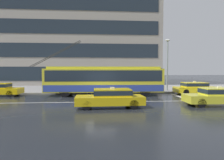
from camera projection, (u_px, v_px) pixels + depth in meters
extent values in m
plane|color=#20242A|center=(101.00, 100.00, 17.17)|extent=(160.00, 160.00, 0.00)
cube|color=gray|center=(99.00, 89.00, 26.62)|extent=(80.00, 10.00, 0.14)
cube|color=beige|center=(180.00, 97.00, 19.00)|extent=(0.44, 4.40, 0.01)
cube|color=beige|center=(189.00, 97.00, 19.07)|extent=(0.44, 4.40, 0.01)
cube|color=beige|center=(199.00, 97.00, 19.14)|extent=(0.44, 4.40, 0.01)
cube|color=beige|center=(208.00, 97.00, 19.21)|extent=(0.44, 4.40, 0.01)
cube|color=silver|center=(101.00, 102.00, 15.98)|extent=(72.00, 0.14, 0.01)
cube|color=yellow|center=(104.00, 80.00, 20.01)|extent=(11.57, 2.78, 2.26)
cube|color=yellow|center=(104.00, 68.00, 19.95)|extent=(10.88, 2.52, 0.20)
cube|color=#1E2833|center=(104.00, 76.00, 19.99)|extent=(11.11, 2.80, 1.04)
cube|color=#3248A2|center=(104.00, 87.00, 20.04)|extent=(11.46, 2.81, 0.63)
cube|color=#1E2833|center=(160.00, 75.00, 20.26)|extent=(0.18, 2.16, 1.13)
cube|color=black|center=(159.00, 70.00, 20.23)|extent=(0.21, 1.87, 0.28)
cylinder|color=black|center=(57.00, 54.00, 20.00)|extent=(4.89, 0.20, 2.58)
cylinder|color=black|center=(55.00, 54.00, 19.30)|extent=(4.89, 0.20, 2.58)
cylinder|color=black|center=(141.00, 89.00, 21.32)|extent=(1.05, 0.33, 1.04)
cylinder|color=black|center=(145.00, 91.00, 19.18)|extent=(1.05, 0.33, 1.04)
cylinder|color=black|center=(69.00, 89.00, 20.95)|extent=(1.05, 0.33, 1.04)
cylinder|color=black|center=(65.00, 92.00, 18.81)|extent=(1.05, 0.33, 1.04)
cylinder|color=black|center=(17.00, 92.00, 20.43)|extent=(0.63, 0.22, 0.62)
cylinder|color=black|center=(10.00, 94.00, 18.86)|extent=(0.63, 0.22, 0.62)
cube|color=yellow|center=(217.00, 98.00, 14.40)|extent=(4.57, 1.90, 0.55)
cube|color=yellow|center=(219.00, 91.00, 14.38)|extent=(2.48, 1.59, 0.48)
cube|color=#1E2833|center=(219.00, 91.00, 14.38)|extent=(2.53, 1.60, 0.31)
cube|color=silver|center=(219.00, 87.00, 14.37)|extent=(0.29, 0.17, 0.12)
cylinder|color=black|center=(202.00, 103.00, 13.57)|extent=(0.63, 0.22, 0.62)
cylinder|color=black|center=(192.00, 100.00, 15.12)|extent=(0.63, 0.22, 0.62)
cube|color=yellow|center=(196.00, 90.00, 20.95)|extent=(4.37, 1.82, 0.55)
cube|color=yellow|center=(194.00, 85.00, 20.91)|extent=(2.36, 1.56, 0.48)
cube|color=#1E2833|center=(194.00, 84.00, 20.91)|extent=(2.40, 1.58, 0.31)
cube|color=silver|center=(194.00, 82.00, 20.89)|extent=(0.28, 0.16, 0.12)
cylinder|color=black|center=(205.00, 91.00, 21.85)|extent=(0.62, 0.20, 0.62)
cylinder|color=black|center=(213.00, 92.00, 20.26)|extent=(0.62, 0.20, 0.62)
cylinder|color=black|center=(179.00, 91.00, 21.65)|extent=(0.62, 0.20, 0.62)
cylinder|color=black|center=(186.00, 92.00, 20.06)|extent=(0.62, 0.20, 0.62)
cube|color=gold|center=(110.00, 100.00, 13.64)|extent=(4.63, 1.89, 0.55)
cube|color=gold|center=(112.00, 92.00, 13.63)|extent=(2.51, 1.60, 0.48)
cube|color=#1E2833|center=(112.00, 92.00, 13.63)|extent=(2.56, 1.62, 0.31)
cube|color=silver|center=(112.00, 88.00, 13.61)|extent=(0.28, 0.16, 0.12)
cylinder|color=black|center=(87.00, 105.00, 12.70)|extent=(0.62, 0.21, 0.62)
cylinder|color=black|center=(88.00, 101.00, 14.31)|extent=(0.62, 0.21, 0.62)
cylinder|color=black|center=(134.00, 105.00, 12.98)|extent=(0.62, 0.21, 0.62)
cylinder|color=black|center=(129.00, 101.00, 14.59)|extent=(0.62, 0.21, 0.62)
cylinder|color=gray|center=(94.00, 80.00, 22.89)|extent=(0.08, 0.08, 2.54)
cylinder|color=gray|center=(61.00, 80.00, 22.60)|extent=(0.08, 0.08, 2.54)
cylinder|color=gray|center=(94.00, 79.00, 24.42)|extent=(0.08, 0.08, 2.54)
cylinder|color=gray|center=(63.00, 79.00, 24.13)|extent=(0.08, 0.08, 2.54)
cube|color=#99ADB2|center=(79.00, 79.00, 24.28)|extent=(3.50, 0.04, 2.03)
cube|color=#B2B2B7|center=(78.00, 69.00, 23.45)|extent=(3.99, 1.84, 0.08)
cube|color=brown|center=(79.00, 86.00, 23.94)|extent=(2.58, 0.36, 0.08)
cylinder|color=#50454C|center=(115.00, 87.00, 23.13)|extent=(0.14, 0.14, 0.83)
cylinder|color=#50454C|center=(114.00, 87.00, 23.05)|extent=(0.14, 0.14, 0.83)
cylinder|color=gray|center=(114.00, 81.00, 23.05)|extent=(0.49, 0.49, 0.62)
sphere|color=tan|center=(114.00, 77.00, 23.03)|extent=(0.24, 0.24, 0.24)
cylinder|color=#1C1E2E|center=(127.00, 87.00, 22.97)|extent=(0.14, 0.14, 0.89)
cylinder|color=#1C1E2E|center=(126.00, 87.00, 23.11)|extent=(0.14, 0.14, 0.89)
cylinder|color=#956F5F|center=(127.00, 81.00, 23.00)|extent=(0.47, 0.47, 0.61)
sphere|color=tan|center=(127.00, 77.00, 22.98)|extent=(0.24, 0.24, 0.24)
cone|color=#27232B|center=(126.00, 74.00, 23.07)|extent=(1.20, 1.20, 0.26)
cylinder|color=#333333|center=(126.00, 79.00, 23.10)|extent=(0.02, 0.02, 0.79)
cylinder|color=#15242F|center=(121.00, 86.00, 24.65)|extent=(0.14, 0.14, 0.83)
cylinder|color=#15242F|center=(122.00, 86.00, 24.57)|extent=(0.14, 0.14, 0.83)
cylinder|color=#322930|center=(122.00, 80.00, 24.58)|extent=(0.50, 0.50, 0.59)
sphere|color=tan|center=(122.00, 77.00, 24.56)|extent=(0.21, 0.21, 0.21)
cone|color=green|center=(122.00, 75.00, 24.48)|extent=(1.43, 1.43, 0.29)
cylinder|color=#333333|center=(122.00, 79.00, 24.50)|extent=(0.02, 0.02, 0.75)
cylinder|color=navy|center=(136.00, 87.00, 23.44)|extent=(0.14, 0.14, 0.80)
cylinder|color=navy|center=(136.00, 87.00, 23.30)|extent=(0.14, 0.14, 0.80)
cylinder|color=#56584A|center=(136.00, 81.00, 23.33)|extent=(0.50, 0.50, 0.61)
sphere|color=#E2B193|center=(136.00, 78.00, 23.31)|extent=(0.23, 0.23, 0.23)
cone|color=black|center=(136.00, 75.00, 23.19)|extent=(1.06, 1.06, 0.29)
cylinder|color=#333333|center=(136.00, 80.00, 23.22)|extent=(0.02, 0.02, 0.78)
cylinder|color=gray|center=(167.00, 66.00, 23.26)|extent=(0.16, 0.16, 5.73)
ellipsoid|color=silver|center=(168.00, 40.00, 23.11)|extent=(0.60, 0.32, 0.24)
cube|color=gray|center=(81.00, 36.00, 38.28)|extent=(27.12, 15.17, 17.99)
cube|color=#1E2833|center=(77.00, 74.00, 31.05)|extent=(25.50, 0.06, 2.16)
cube|color=#1E2833|center=(77.00, 50.00, 30.87)|extent=(25.50, 0.06, 2.16)
cube|color=#1E2833|center=(77.00, 27.00, 30.69)|extent=(25.50, 0.06, 2.16)
cube|color=#1E2833|center=(77.00, 3.00, 30.51)|extent=(25.50, 0.06, 2.16)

